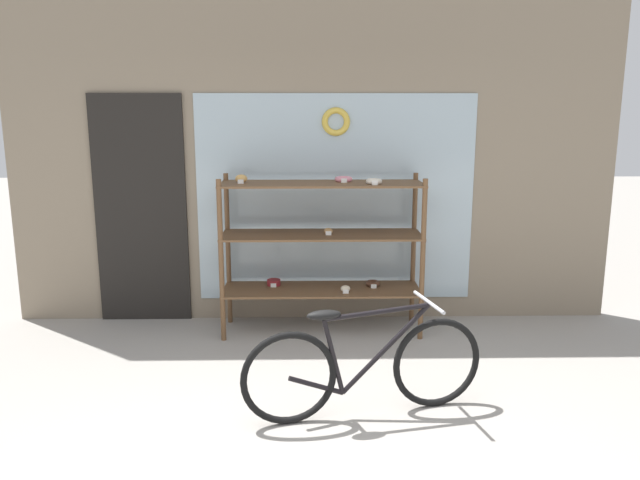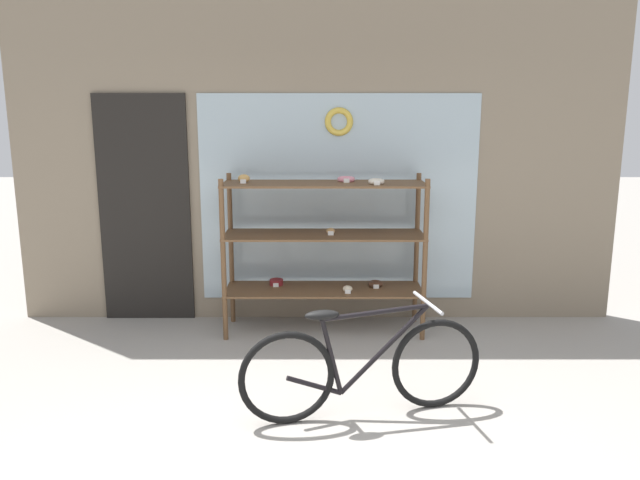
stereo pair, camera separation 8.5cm
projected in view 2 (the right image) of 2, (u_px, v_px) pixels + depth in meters
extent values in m
plane|color=gray|center=(314.00, 476.00, 3.41)|extent=(30.00, 30.00, 0.00)
cube|color=gray|center=(316.00, 138.00, 5.68)|extent=(5.57, 0.08, 3.40)
cube|color=#A3B7C1|center=(338.00, 199.00, 5.75)|extent=(2.55, 0.02, 1.90)
cube|color=black|center=(144.00, 210.00, 5.76)|extent=(0.84, 0.03, 2.10)
torus|color=gold|center=(339.00, 122.00, 5.59)|extent=(0.26, 0.06, 0.26)
cylinder|color=brown|center=(223.00, 261.00, 5.27)|extent=(0.04, 0.04, 1.40)
cylinder|color=brown|center=(424.00, 261.00, 5.27)|extent=(0.04, 0.04, 1.40)
cylinder|color=brown|center=(231.00, 249.00, 5.73)|extent=(0.04, 0.04, 1.40)
cylinder|color=brown|center=(416.00, 249.00, 5.73)|extent=(0.04, 0.04, 1.40)
cube|color=brown|center=(324.00, 289.00, 5.57)|extent=(1.75, 0.51, 0.02)
cube|color=brown|center=(324.00, 235.00, 5.46)|extent=(1.75, 0.51, 0.02)
cube|color=brown|center=(324.00, 184.00, 5.37)|extent=(1.75, 0.51, 0.02)
torus|color=#4C2D1E|center=(375.00, 284.00, 5.63)|extent=(0.13, 0.13, 0.05)
cube|color=white|center=(376.00, 287.00, 5.56)|extent=(0.05, 0.00, 0.04)
ellipsoid|color=beige|center=(347.00, 289.00, 5.45)|extent=(0.09, 0.07, 0.06)
cube|color=white|center=(347.00, 292.00, 5.41)|extent=(0.05, 0.00, 0.04)
ellipsoid|color=tan|center=(244.00, 178.00, 5.37)|extent=(0.10, 0.09, 0.07)
cube|color=white|center=(243.00, 181.00, 5.32)|extent=(0.05, 0.00, 0.04)
ellipsoid|color=#AD7F4C|center=(330.00, 231.00, 5.44)|extent=(0.08, 0.07, 0.06)
cube|color=white|center=(330.00, 233.00, 5.40)|extent=(0.05, 0.00, 0.04)
cylinder|color=maroon|center=(276.00, 282.00, 5.67)|extent=(0.12, 0.12, 0.05)
cube|color=white|center=(276.00, 285.00, 5.61)|extent=(0.05, 0.00, 0.04)
torus|color=pink|center=(346.00, 179.00, 5.46)|extent=(0.15, 0.15, 0.04)
cube|color=white|center=(346.00, 181.00, 5.38)|extent=(0.05, 0.00, 0.04)
torus|color=beige|center=(376.00, 181.00, 5.27)|extent=(0.14, 0.14, 0.05)
cube|color=white|center=(377.00, 183.00, 5.20)|extent=(0.05, 0.00, 0.04)
torus|color=black|center=(287.00, 378.00, 3.92)|extent=(0.61, 0.18, 0.62)
torus|color=black|center=(436.00, 364.00, 4.13)|extent=(0.61, 0.18, 0.62)
cylinder|color=black|center=(384.00, 349.00, 4.03)|extent=(0.59, 0.16, 0.57)
cylinder|color=black|center=(375.00, 312.00, 3.96)|extent=(0.69, 0.19, 0.07)
cylinder|color=black|center=(331.00, 357.00, 3.95)|extent=(0.16, 0.07, 0.52)
cylinder|color=black|center=(314.00, 386.00, 3.97)|extent=(0.36, 0.11, 0.17)
ellipsoid|color=black|center=(322.00, 315.00, 3.88)|extent=(0.23, 0.14, 0.06)
cylinder|color=#B2B2B7|center=(427.00, 303.00, 4.03)|extent=(0.13, 0.45, 0.02)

